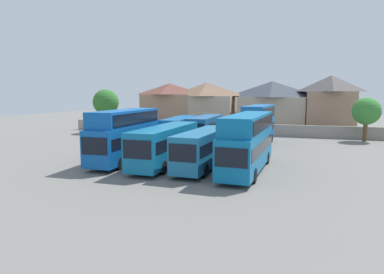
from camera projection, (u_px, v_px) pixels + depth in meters
name	position (u px, v px, depth m)	size (l,w,h in m)	color
ground	(224.00, 140.00, 47.14)	(140.00, 140.00, 0.00)	slate
depot_boundary_wall	(232.00, 129.00, 52.97)	(56.00, 0.50, 1.80)	gray
bus_1	(125.00, 133.00, 31.81)	(2.82, 10.59, 4.90)	#0E53A5
bus_2	(166.00, 143.00, 30.62)	(2.71, 11.75, 3.48)	#0F6595
bus_3	(204.00, 147.00, 29.16)	(2.89, 10.37, 3.26)	#196494
bus_4	(248.00, 139.00, 27.90)	(3.13, 11.81, 4.73)	#0B659D
bus_5	(180.00, 128.00, 45.05)	(3.36, 10.94, 3.27)	#115BA0
bus_6	(205.00, 128.00, 43.68)	(2.74, 10.25, 3.52)	#1D5E9B
bus_7	(236.00, 130.00, 42.53)	(2.68, 10.17, 3.30)	#1260A4
bus_8	(259.00, 123.00, 41.90)	(3.17, 11.09, 4.99)	#195FA7
house_terrace_left	(170.00, 105.00, 63.03)	(9.76, 6.79, 8.32)	#9E7A60
house_terrace_centre	(207.00, 106.00, 61.22)	(10.35, 7.35, 8.41)	tan
house_terrace_right	(272.00, 106.00, 58.35)	(11.53, 7.14, 8.55)	tan
house_terrace_far_right	(330.00, 104.00, 54.87)	(7.74, 6.60, 9.37)	#9E7A60
tree_left_of_lot	(366.00, 111.00, 45.26)	(3.68, 3.68, 5.95)	brown
tree_behind_wall	(106.00, 102.00, 55.59)	(4.20, 4.20, 7.16)	brown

